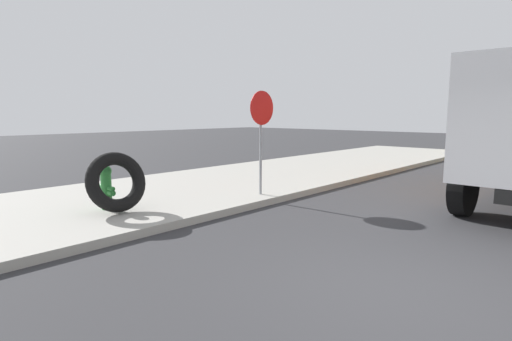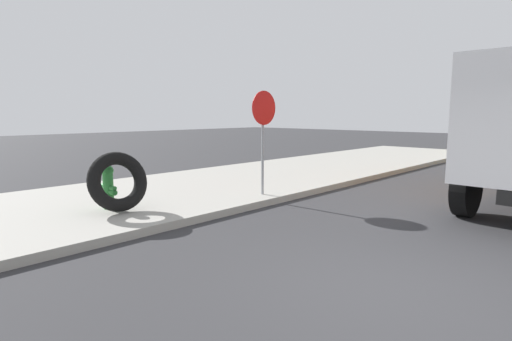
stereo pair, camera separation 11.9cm
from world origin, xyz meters
TOP-DOWN VIEW (x-y plane):
  - ground_plane at (0.00, 0.00)m, footprint 80.00×80.00m
  - sidewalk_curb at (0.00, 6.50)m, footprint 36.00×5.00m
  - fire_hydrant at (-0.44, 5.69)m, footprint 0.23×0.52m
  - loose_tire at (-0.44, 5.31)m, footprint 1.19×0.67m
  - stop_sign at (2.68, 4.46)m, footprint 0.76×0.08m

SIDE VIEW (x-z plane):
  - ground_plane at x=0.00m, z-range 0.00..0.00m
  - sidewalk_curb at x=0.00m, z-range 0.00..0.15m
  - fire_hydrant at x=-0.44m, z-range 0.18..1.04m
  - loose_tire at x=-0.44m, z-range 0.15..1.31m
  - stop_sign at x=2.68m, z-range 0.61..2.96m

